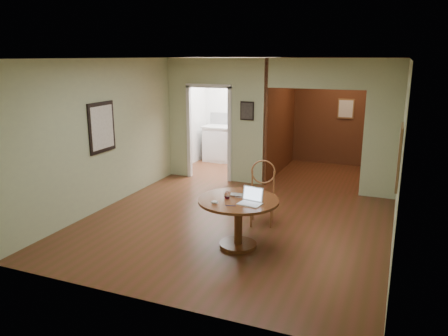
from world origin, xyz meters
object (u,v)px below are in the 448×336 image
at_px(dining_table, 238,212).
at_px(chair, 262,189).
at_px(closed_laptop, 240,196).
at_px(open_laptop, 251,199).

xyz_separation_m(dining_table, chair, (0.04, 1.06, 0.05)).
height_order(dining_table, closed_laptop, closed_laptop).
xyz_separation_m(dining_table, closed_laptop, (-0.02, 0.10, 0.20)).
distance_m(dining_table, open_laptop, 0.35).
bearing_deg(open_laptop, chair, 108.22).
height_order(chair, open_laptop, chair).
xyz_separation_m(dining_table, open_laptop, (0.22, -0.09, 0.25)).
xyz_separation_m(chair, open_laptop, (0.19, -1.15, 0.20)).
bearing_deg(chair, closed_laptop, -106.04).
bearing_deg(open_laptop, dining_table, 166.87).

